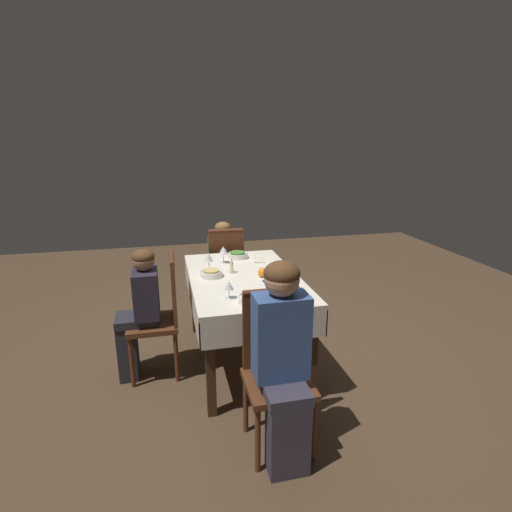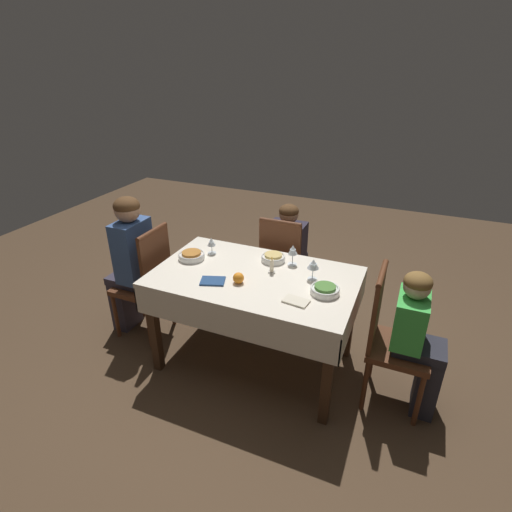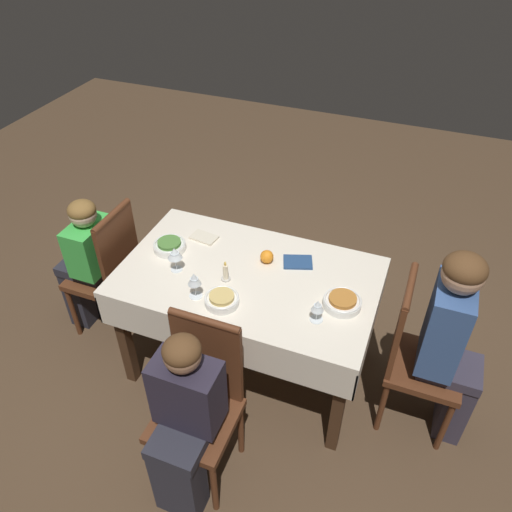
# 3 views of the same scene
# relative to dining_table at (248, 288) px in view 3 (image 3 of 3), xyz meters

# --- Properties ---
(ground_plane) EXTENTS (8.00, 8.00, 0.00)m
(ground_plane) POSITION_rel_dining_table_xyz_m (0.00, 0.00, -0.65)
(ground_plane) COLOR #4C3826
(dining_table) EXTENTS (1.39, 0.84, 0.75)m
(dining_table) POSITION_rel_dining_table_xyz_m (0.00, 0.00, 0.00)
(dining_table) COLOR silver
(dining_table) RESTS_ON ground_plane
(chair_east) EXTENTS (0.38, 0.38, 0.95)m
(chair_east) POSITION_rel_dining_table_xyz_m (0.92, 0.00, -0.14)
(chair_east) COLOR #562D19
(chair_east) RESTS_ON ground_plane
(chair_south) EXTENTS (0.38, 0.38, 0.95)m
(chair_south) POSITION_rel_dining_table_xyz_m (0.02, -0.65, -0.14)
(chair_south) COLOR #562D19
(chair_south) RESTS_ON ground_plane
(chair_west) EXTENTS (0.38, 0.38, 0.95)m
(chair_west) POSITION_rel_dining_table_xyz_m (-0.92, -0.01, -0.14)
(chair_west) COLOR #562D19
(chair_west) RESTS_ON ground_plane
(person_adult_denim) EXTENTS (0.34, 0.30, 1.18)m
(person_adult_denim) POSITION_rel_dining_table_xyz_m (1.07, 0.00, 0.01)
(person_adult_denim) COLOR #383342
(person_adult_denim) RESTS_ON ground_plane
(person_child_dark) EXTENTS (0.30, 0.33, 1.02)m
(person_child_dark) POSITION_rel_dining_table_xyz_m (0.02, -0.81, -0.10)
(person_child_dark) COLOR #282833
(person_child_dark) RESTS_ON ground_plane
(person_child_green) EXTENTS (0.33, 0.30, 0.98)m
(person_child_green) POSITION_rel_dining_table_xyz_m (-1.09, -0.01, -0.11)
(person_child_green) COLOR #282833
(person_child_green) RESTS_ON ground_plane
(bowl_east) EXTENTS (0.19, 0.19, 0.06)m
(bowl_east) POSITION_rel_dining_table_xyz_m (0.53, -0.05, 0.12)
(bowl_east) COLOR white
(bowl_east) RESTS_ON dining_table
(wine_glass_east) EXTENTS (0.07, 0.07, 0.13)m
(wine_glass_east) POSITION_rel_dining_table_xyz_m (0.43, -0.19, 0.18)
(wine_glass_east) COLOR white
(wine_glass_east) RESTS_ON dining_table
(bowl_south) EXTENTS (0.18, 0.18, 0.06)m
(bowl_south) POSITION_rel_dining_table_xyz_m (-0.04, -0.25, 0.12)
(bowl_south) COLOR white
(bowl_south) RESTS_ON dining_table
(wine_glass_south) EXTENTS (0.07, 0.07, 0.15)m
(wine_glass_south) POSITION_rel_dining_table_xyz_m (-0.19, -0.25, 0.21)
(wine_glass_south) COLOR white
(wine_glass_south) RESTS_ON dining_table
(bowl_west) EXTENTS (0.18, 0.18, 0.06)m
(bowl_west) POSITION_rel_dining_table_xyz_m (-0.50, 0.04, 0.12)
(bowl_west) COLOR white
(bowl_west) RESTS_ON dining_table
(wine_glass_west) EXTENTS (0.08, 0.08, 0.15)m
(wine_glass_west) POSITION_rel_dining_table_xyz_m (-0.38, -0.10, 0.21)
(wine_glass_west) COLOR white
(wine_glass_west) RESTS_ON dining_table
(candle_centerpiece) EXTENTS (0.05, 0.05, 0.12)m
(candle_centerpiece) POSITION_rel_dining_table_xyz_m (-0.10, -0.08, 0.14)
(candle_centerpiece) COLOR beige
(candle_centerpiece) RESTS_ON dining_table
(orange_fruit) EXTENTS (0.07, 0.07, 0.07)m
(orange_fruit) POSITION_rel_dining_table_xyz_m (0.06, 0.14, 0.13)
(orange_fruit) COLOR orange
(orange_fruit) RESTS_ON dining_table
(napkin_red_folded) EXTENTS (0.19, 0.16, 0.01)m
(napkin_red_folded) POSITION_rel_dining_table_xyz_m (0.22, 0.19, 0.10)
(napkin_red_folded) COLOR navy
(napkin_red_folded) RESTS_ON dining_table
(napkin_spare_side) EXTENTS (0.17, 0.12, 0.01)m
(napkin_spare_side) POSITION_rel_dining_table_xyz_m (-0.36, 0.21, 0.10)
(napkin_spare_side) COLOR beige
(napkin_spare_side) RESTS_ON dining_table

